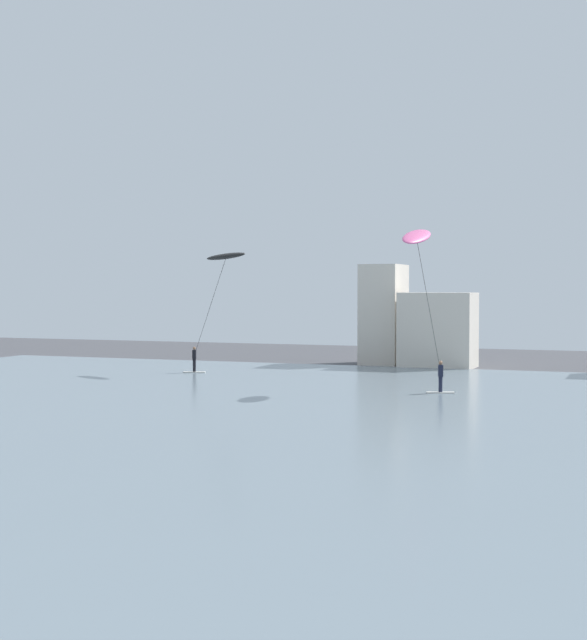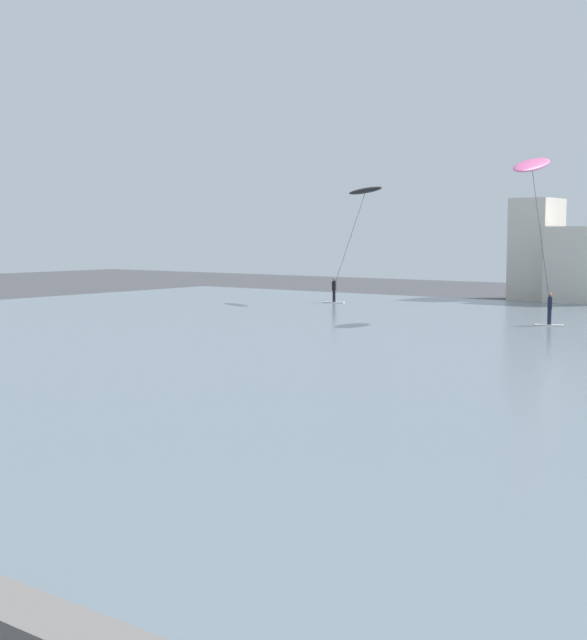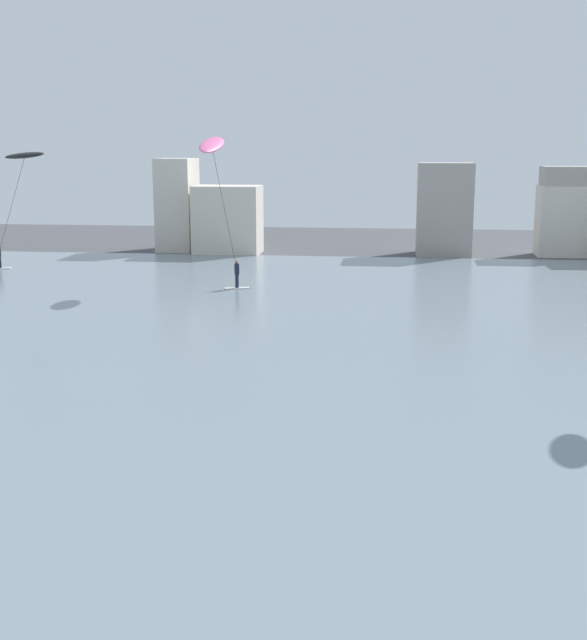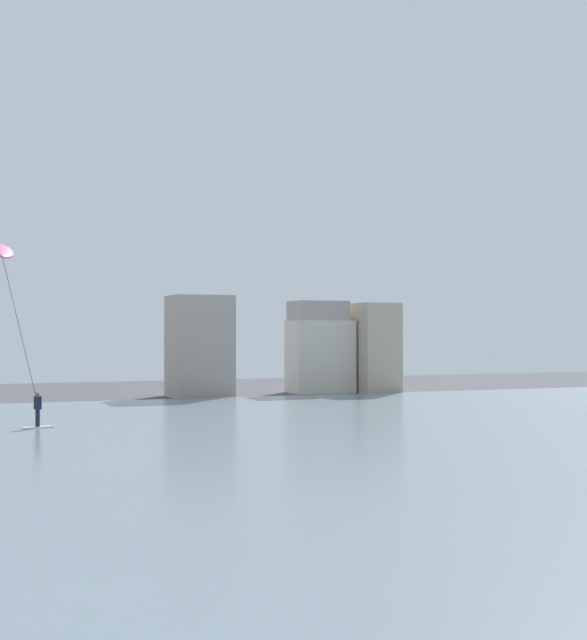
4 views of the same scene
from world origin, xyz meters
The scene contains 3 objects.
water_bay centered at (0.00, 31.10, 0.05)m, with size 84.00×52.00×0.10m, color slate.
far_shore_buildings centered at (5.83, 59.68, 3.14)m, with size 36.44×5.42×7.16m.
kitesurfer_pink centered at (-6.22, 43.13, 7.56)m, with size 2.96×3.48×8.78m.
Camera 4 is at (-9.49, -0.59, 4.54)m, focal length 51.45 mm.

